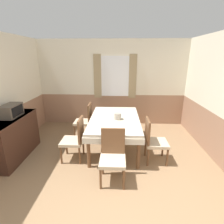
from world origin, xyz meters
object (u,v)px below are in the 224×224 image
Objects in this scene: chair_left_far at (85,120)px; chair_right_near at (153,140)px; tv at (11,111)px; sideboard at (14,138)px; dining_table at (115,122)px; chair_head_near at (113,155)px; vase at (118,116)px; chair_left_near at (75,138)px.

chair_right_near is at bearing -124.68° from chair_left_far.
sideboard is at bearing -81.50° from tv.
dining_table is 2.20m from sideboard.
dining_table is at bearing 14.14° from sideboard.
dining_table is at bearing -124.68° from chair_right_near.
chair_left_far is (-0.80, 1.72, 0.00)m from chair_head_near.
vase reaches higher than dining_table.
chair_head_near is 1.01m from chair_left_near.
dining_table is 1.39× the size of sideboard.
dining_table is at bearing -124.68° from chair_left_far.
chair_left_far is (-0.80, 0.56, -0.15)m from dining_table.
chair_head_near reaches higher than vase.
chair_right_near is 2.93m from sideboard.
chair_right_near is 5.56× the size of vase.
tv is at bearing 127.05° from chair_left_far.
tv is at bearing -168.10° from dining_table.
chair_left_near is 0.69× the size of sideboard.
sideboard is (-2.12, -0.54, -0.18)m from dining_table.
dining_table is 2.02× the size of chair_left_near.
dining_table is 11.22× the size of vase.
chair_right_near is 0.94m from vase.
vase is (0.07, 1.09, 0.32)m from chair_head_near.
sideboard reaches higher than vase.
chair_left_far is 1.71m from sideboard.
chair_right_near is 1.61m from chair_left_near.
chair_left_far and chair_left_near have the same top height.
dining_table is at bearing -55.32° from chair_left_near.
chair_right_near reaches higher than vase.
tv is at bearing -18.44° from chair_head_near.
chair_head_near reaches higher than sideboard.
chair_left_far is at bearing -64.94° from chair_head_near.
tv reaches higher than chair_head_near.
chair_left_far is 1.00× the size of chair_left_near.
chair_right_near and chair_head_near have the same top height.
chair_head_near is 0.69× the size of sideboard.
dining_table is 3.89× the size of tv.
chair_left_far is 0.69× the size of sideboard.
chair_left_far reaches higher than dining_table.
chair_right_near is 1.93× the size of tv.
chair_left_near is 5.56× the size of vase.
chair_left_far is at bearing 37.05° from tv.
chair_left_near reaches higher than dining_table.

